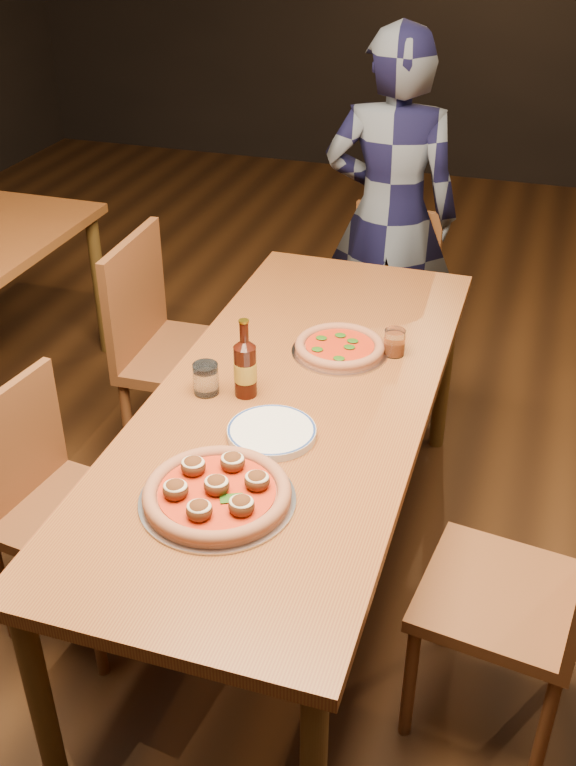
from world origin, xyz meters
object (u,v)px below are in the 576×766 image
(chair_main_sw, at_px, (192,356))
(beer_bottle, at_px, (245,369))
(pizza_meatball, at_px, (217,492))
(chair_main_nw, at_px, (74,514))
(pizza_margherita, at_px, (340,347))
(table_main, at_px, (293,415))
(amber_glass, at_px, (394,342))
(plate_stack, at_px, (272,433))
(diner, at_px, (390,216))
(chair_end, at_px, (380,304))
(chair_main_e, at_px, (503,594))
(water_glass, at_px, (206,379))

(chair_main_sw, relative_size, beer_bottle, 4.09)
(pizza_meatball, bearing_deg, chair_main_nw, 162.58)
(pizza_meatball, bearing_deg, pizza_margherita, 82.93)
(pizza_margherita, bearing_deg, chair_main_sw, 159.05)
(table_main, distance_m, chair_main_nw, 0.72)
(beer_bottle, bearing_deg, amber_glass, 45.04)
(pizza_meatball, height_order, plate_stack, pizza_meatball)
(table_main, bearing_deg, beer_bottle, -163.14)
(chair_main_sw, xyz_separation_m, diner, (0.56, 0.89, 0.30))
(plate_stack, bearing_deg, chair_end, 90.42)
(table_main, relative_size, chair_main_nw, 2.33)
(chair_end, relative_size, pizza_margherita, 2.75)
(table_main, height_order, plate_stack, plate_stack)
(chair_end, relative_size, pizza_meatball, 2.17)
(pizza_meatball, height_order, amber_glass, amber_glass)
(chair_main_nw, bearing_deg, beer_bottle, -47.75)
(table_main, relative_size, chair_main_sw, 2.03)
(chair_main_e, xyz_separation_m, beer_bottle, (-0.81, 0.28, 0.39))
(chair_main_nw, distance_m, chair_main_sw, 0.88)
(pizza_meatball, height_order, water_glass, water_glass)
(chair_main_e, distance_m, amber_glass, 0.86)
(plate_stack, bearing_deg, pizza_meatball, -97.47)
(pizza_meatball, xyz_separation_m, amber_glass, (0.27, 0.85, 0.02))
(chair_main_sw, bearing_deg, chair_end, -37.32)
(table_main, distance_m, chair_main_sw, 0.80)
(table_main, relative_size, beer_bottle, 8.29)
(chair_end, bearing_deg, water_glass, -92.12)
(table_main, xyz_separation_m, beer_bottle, (-0.13, -0.04, 0.16))
(table_main, xyz_separation_m, chair_main_e, (0.68, -0.32, -0.23))
(chair_main_sw, relative_size, diner, 0.62)
(beer_bottle, height_order, water_glass, beer_bottle)
(chair_main_nw, distance_m, diner, 1.90)
(plate_stack, height_order, diner, diner)
(chair_main_e, bearing_deg, pizza_meatball, -66.33)
(chair_main_nw, relative_size, pizza_meatball, 2.19)
(water_glass, bearing_deg, chair_main_nw, -138.97)
(table_main, bearing_deg, chair_main_nw, -148.69)
(chair_main_sw, bearing_deg, table_main, -134.64)
(plate_stack, relative_size, diner, 0.15)
(chair_main_e, height_order, plate_stack, chair_main_e)
(chair_main_nw, relative_size, chair_main_sw, 0.87)
(chair_end, distance_m, amber_glass, 1.08)
(chair_main_nw, height_order, pizza_meatball, chair_main_nw)
(chair_main_e, bearing_deg, plate_stack, -90.65)
(table_main, xyz_separation_m, chair_end, (-0.00, 1.31, -0.25))
(plate_stack, bearing_deg, water_glass, 148.87)
(chair_main_e, distance_m, chair_end, 1.77)
(chair_main_nw, xyz_separation_m, amber_glass, (0.81, 0.68, 0.36))
(pizza_margherita, bearing_deg, chair_main_e, -44.49)
(table_main, distance_m, plate_stack, 0.24)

